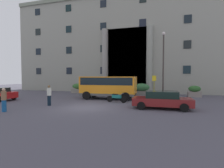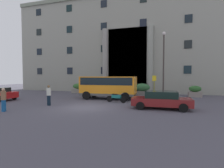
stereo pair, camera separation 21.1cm
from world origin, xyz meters
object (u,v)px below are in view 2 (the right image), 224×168
object	(u,v)px
hedge_planter_far_east	(98,89)
pedestrian_man_crossing	(4,100)
hedge_planter_far_west	(142,89)
hedge_planter_entrance_left	(79,88)
lamppost_plaza_centre	(164,59)
bus_stop_sign	(154,84)
motorcycle_near_kerb	(116,98)
orange_minibus	(108,85)
hedge_planter_entrance_right	(195,92)
parked_hatchback_near	(161,100)
pedestrian_woman_dark_dress	(49,95)

from	to	relation	value
hedge_planter_far_east	pedestrian_man_crossing	xyz separation A→B (m)	(-1.96, -13.64, 0.24)
hedge_planter_far_east	hedge_planter_far_west	xyz separation A→B (m)	(6.24, 0.29, 0.13)
hedge_planter_entrance_left	hedge_planter_far_east	world-z (taller)	hedge_planter_entrance_left
hedge_planter_far_west	lamppost_plaza_centre	bearing A→B (deg)	-33.12
bus_stop_sign	pedestrian_man_crossing	xyz separation A→B (m)	(-9.98, -10.41, -0.76)
motorcycle_near_kerb	hedge_planter_entrance_left	bearing A→B (deg)	147.55
orange_minibus	pedestrian_man_crossing	world-z (taller)	orange_minibus
hedge_planter_entrance_right	hedge_planter_far_east	bearing A→B (deg)	179.20
hedge_planter_entrance_right	pedestrian_man_crossing	xyz separation A→B (m)	(-14.68, -13.47, 0.19)
motorcycle_near_kerb	lamppost_plaza_centre	xyz separation A→B (m)	(4.37, 5.59, 4.10)
lamppost_plaza_centre	bus_stop_sign	bearing A→B (deg)	-119.14
bus_stop_sign	hedge_planter_entrance_left	world-z (taller)	bus_stop_sign
orange_minibus	pedestrian_man_crossing	size ratio (longest dim) A/B	3.61
bus_stop_sign	parked_hatchback_near	bearing A→B (deg)	-81.74
bus_stop_sign	pedestrian_woman_dark_dress	world-z (taller)	bus_stop_sign
hedge_planter_far_east	pedestrian_woman_dark_dress	world-z (taller)	pedestrian_woman_dark_dress
pedestrian_woman_dark_dress	bus_stop_sign	bearing A→B (deg)	-85.12
hedge_planter_far_east	pedestrian_man_crossing	distance (m)	13.79
orange_minibus	pedestrian_woman_dark_dress	distance (m)	6.68
hedge_planter_far_east	pedestrian_woman_dark_dress	xyz separation A→B (m)	(-0.50, -10.51, 0.28)
orange_minibus	hedge_planter_far_east	bearing A→B (deg)	120.63
bus_stop_sign	hedge_planter_far_west	bearing A→B (deg)	116.77
hedge_planter_far_east	parked_hatchback_near	xyz separation A→B (m)	(8.89, -9.24, 0.08)
bus_stop_sign	hedge_planter_entrance_right	size ratio (longest dim) A/B	1.76
orange_minibus	pedestrian_woman_dark_dress	xyz separation A→B (m)	(-3.63, -5.58, -0.61)
hedge_planter_entrance_left	hedge_planter_far_west	distance (m)	9.46
hedge_planter_entrance_left	pedestrian_man_crossing	distance (m)	13.84
hedge_planter_far_east	lamppost_plaza_centre	bearing A→B (deg)	-9.48
hedge_planter_far_west	parked_hatchback_near	distance (m)	9.90
parked_hatchback_near	motorcycle_near_kerb	distance (m)	4.79
hedge_planter_entrance_right	orange_minibus	bearing A→B (deg)	-153.60
hedge_planter_far_east	pedestrian_woman_dark_dress	distance (m)	10.53
hedge_planter_entrance_right	parked_hatchback_near	bearing A→B (deg)	-112.87
pedestrian_woman_dark_dress	pedestrian_man_crossing	xyz separation A→B (m)	(-1.46, -3.13, -0.04)
hedge_planter_entrance_left	hedge_planter_far_east	bearing A→B (deg)	-2.35
lamppost_plaza_centre	parked_hatchback_near	bearing A→B (deg)	-90.72
bus_stop_sign	lamppost_plaza_centre	size ratio (longest dim) A/B	0.33
orange_minibus	pedestrian_man_crossing	bearing A→B (deg)	-122.06
hedge_planter_far_west	pedestrian_woman_dark_dress	xyz separation A→B (m)	(-6.74, -10.80, 0.15)
parked_hatchback_near	motorcycle_near_kerb	world-z (taller)	parked_hatchback_near
hedge_planter_entrance_left	hedge_planter_entrance_right	distance (m)	15.94
motorcycle_near_kerb	pedestrian_man_crossing	world-z (taller)	pedestrian_man_crossing
orange_minibus	bus_stop_sign	bearing A→B (deg)	17.37
hedge_planter_far_west	parked_hatchback_near	xyz separation A→B (m)	(2.65, -9.54, -0.04)
orange_minibus	bus_stop_sign	size ratio (longest dim) A/B	2.35
hedge_planter_far_east	hedge_planter_far_west	world-z (taller)	hedge_planter_far_west
orange_minibus	motorcycle_near_kerb	size ratio (longest dim) A/B	2.99
bus_stop_sign	hedge_planter_far_west	distance (m)	4.05
hedge_planter_entrance_right	pedestrian_man_crossing	size ratio (longest dim) A/B	0.87
bus_stop_sign	motorcycle_near_kerb	xyz separation A→B (m)	(-3.41, -3.86, -1.16)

